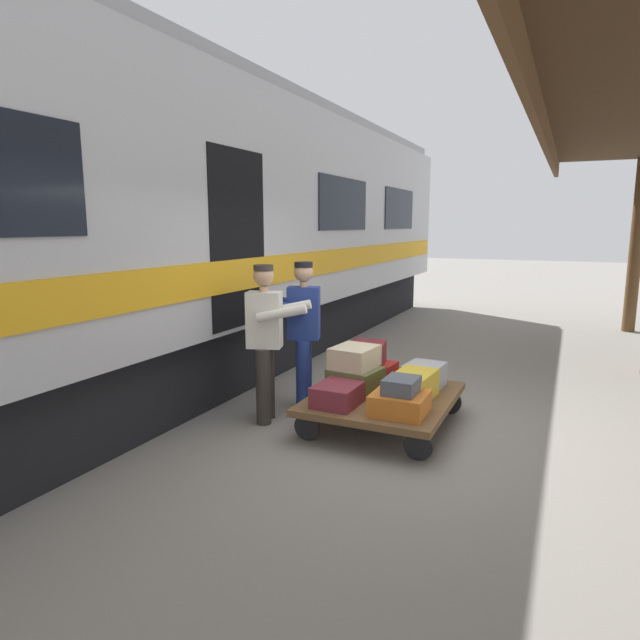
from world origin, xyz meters
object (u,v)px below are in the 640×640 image
(train_car, at_px, (137,229))
(suitcase_red_plastic, at_px, (370,372))
(suitcase_burgundy_valise, at_px, (339,394))
(suitcase_yellow_case, at_px, (413,386))
(suitcase_cream_canvas, at_px, (355,357))
(suitcase_slate_roller, at_px, (401,385))
(suitcase_gray_aluminum, at_px, (424,376))
(suitcase_maroon_trunk, at_px, (367,354))
(luggage_cart, at_px, (383,399))
(suitcase_olive_duffel, at_px, (356,380))
(porter_by_door, at_px, (266,338))
(suitcase_orange_carryall, at_px, (400,403))
(porter_in_overalls, at_px, (302,330))

(train_car, height_order, suitcase_red_plastic, train_car)
(suitcase_red_plastic, bearing_deg, suitcase_burgundy_valise, 90.00)
(suitcase_yellow_case, height_order, suitcase_cream_canvas, suitcase_cream_canvas)
(train_car, bearing_deg, suitcase_slate_roller, 172.92)
(suitcase_gray_aluminum, xyz_separation_m, suitcase_maroon_trunk, (0.66, 0.03, 0.19))
(suitcase_slate_roller, relative_size, suitcase_cream_canvas, 0.73)
(train_car, relative_size, luggage_cart, 10.55)
(suitcase_olive_duffel, height_order, porter_by_door, porter_by_door)
(luggage_cart, relative_size, porter_by_door, 1.00)
(suitcase_orange_carryall, relative_size, suitcase_slate_roller, 1.40)
(suitcase_gray_aluminum, bearing_deg, suitcase_slate_roller, 90.57)
(luggage_cart, bearing_deg, porter_in_overalls, -10.68)
(suitcase_slate_roller, relative_size, suitcase_maroon_trunk, 0.74)
(suitcase_yellow_case, bearing_deg, suitcase_red_plastic, -36.43)
(suitcase_orange_carryall, xyz_separation_m, porter_by_door, (1.51, -0.09, 0.49))
(suitcase_gray_aluminum, xyz_separation_m, porter_by_door, (1.51, 0.84, 0.45))
(train_car, relative_size, suitcase_slate_roller, 49.28)
(suitcase_yellow_case, height_order, suitcase_maroon_trunk, suitcase_maroon_trunk)
(suitcase_gray_aluminum, xyz_separation_m, suitcase_cream_canvas, (0.66, 0.43, 0.24))
(luggage_cart, relative_size, suitcase_maroon_trunk, 3.47)
(suitcase_yellow_case, distance_m, porter_in_overalls, 1.46)
(suitcase_burgundy_valise, xyz_separation_m, suitcase_slate_roller, (-0.64, -0.00, 0.17))
(train_car, bearing_deg, suitcase_gray_aluminum, -172.17)
(suitcase_red_plastic, distance_m, suitcase_gray_aluminum, 0.63)
(suitcase_gray_aluminum, bearing_deg, suitcase_orange_carryall, 90.00)
(suitcase_yellow_case, bearing_deg, luggage_cart, 0.00)
(suitcase_maroon_trunk, bearing_deg, suitcase_yellow_case, 146.55)
(suitcase_maroon_trunk, bearing_deg, train_car, 9.00)
(train_car, relative_size, porter_in_overalls, 10.53)
(suitcase_yellow_case, relative_size, suitcase_cream_canvas, 1.23)
(porter_by_door, bearing_deg, luggage_cart, -162.68)
(suitcase_gray_aluminum, xyz_separation_m, suitcase_slate_roller, (-0.01, 0.93, 0.14))
(luggage_cart, height_order, suitcase_red_plastic, suitcase_red_plastic)
(suitcase_maroon_trunk, bearing_deg, suitcase_burgundy_valise, 91.78)
(suitcase_yellow_case, distance_m, suitcase_gray_aluminum, 0.47)
(suitcase_burgundy_valise, bearing_deg, luggage_cart, -124.11)
(suitcase_yellow_case, height_order, suitcase_gray_aluminum, suitcase_yellow_case)
(suitcase_yellow_case, xyz_separation_m, suitcase_slate_roller, (-0.01, 0.47, 0.13))
(luggage_cart, xyz_separation_m, suitcase_cream_canvas, (0.34, -0.03, 0.42))
(suitcase_slate_roller, xyz_separation_m, suitcase_cream_canvas, (0.67, -0.50, 0.10))
(luggage_cart, bearing_deg, train_car, 0.39)
(train_car, relative_size, suitcase_yellow_case, 29.36)
(suitcase_red_plastic, bearing_deg, luggage_cart, 124.11)
(suitcase_red_plastic, xyz_separation_m, porter_in_overalls, (0.74, 0.27, 0.49))
(suitcase_red_plastic, relative_size, suitcase_maroon_trunk, 1.13)
(suitcase_gray_aluminum, relative_size, suitcase_maroon_trunk, 0.95)
(train_car, relative_size, suitcase_maroon_trunk, 36.63)
(suitcase_red_plastic, height_order, suitcase_gray_aluminum, suitcase_gray_aluminum)
(suitcase_yellow_case, xyz_separation_m, porter_by_door, (1.51, 0.37, 0.45))
(suitcase_burgundy_valise, bearing_deg, porter_by_door, -6.13)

